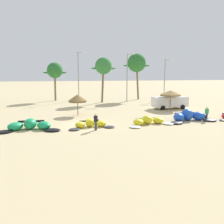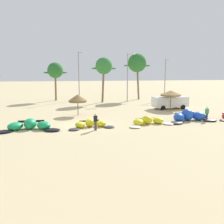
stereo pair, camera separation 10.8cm
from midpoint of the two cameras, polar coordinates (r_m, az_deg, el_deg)
The scene contains 16 objects.
ground_plane at distance 24.75m, azimuth -5.74°, elevation -3.26°, with size 260.00×260.00×0.00m, color #C6B284.
kite_left at distance 24.13m, azimuth -19.26°, elevation -3.13°, with size 6.28×2.99×1.04m.
kite_left_of_center at distance 23.86m, azimuth -5.10°, elevation -2.93°, with size 4.86×2.43×0.86m.
kite_center at distance 25.36m, azimuth 8.94°, elevation -2.21°, with size 5.42×3.01×0.90m.
kite_right_of_center at distance 28.23m, azimuth 18.29°, elevation -1.06°, with size 6.18×3.21×1.32m.
beach_umbrella_near_van at distance 30.34m, azimuth -8.25°, elevation 3.33°, with size 2.40×2.40×2.71m.
beach_umbrella_middle at distance 35.56m, azimuth 14.19°, elevation 4.47°, with size 3.11×3.11×2.89m.
parked_van at distance 36.78m, azimuth 13.83°, elevation 2.46°, with size 5.41×2.57×1.84m.
person_near_kites at distance 22.49m, azimuth -3.90°, elevation -2.40°, with size 0.36×0.24×1.62m.
person_by_umbrellas at distance 28.88m, azimuth 22.17°, elevation -0.42°, with size 0.36×0.24×1.62m.
palm_left at distance 47.57m, azimuth -13.57°, elevation 9.72°, with size 4.54×3.03×7.41m.
palm_left_of_gap at distance 43.36m, azimuth -1.94°, elevation 11.01°, with size 4.59×3.06×8.20m.
palm_center_left at distance 48.39m, azimuth 6.19°, elevation 11.70°, with size 5.56×3.71×9.24m.
lamppost_west_center at distance 47.17m, azimuth -7.88°, elevation 9.21°, with size 1.55×0.24×9.45m.
lamppost_east_center at distance 45.07m, azimuth 4.00°, elevation 8.99°, with size 1.55×0.24×9.03m.
lamppost_east at distance 49.25m, azimuth 13.01°, elevation 8.32°, with size 1.73×0.24×8.15m.
Camera 2 is at (-2.10, -24.05, 5.49)m, focal length 37.60 mm.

